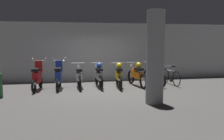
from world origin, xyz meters
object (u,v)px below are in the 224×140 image
Objects in this scene: motorbike_slot_2 at (79,76)px; bicycle at (171,77)px; motorbike_slot_4 at (119,75)px; support_pillar at (155,58)px; motorbike_slot_0 at (37,77)px; motorbike_slot_6 at (154,74)px; motorbike_slot_3 at (99,75)px; motorbike_slot_5 at (137,74)px; motorbike_slot_1 at (59,76)px.

bicycle is (4.19, -0.04, -0.13)m from motorbike_slot_2.
motorbike_slot_4 is 1.13× the size of bicycle.
motorbike_slot_2 is 0.67× the size of support_pillar.
motorbike_slot_6 is at bearing 2.15° from motorbike_slot_0.
support_pillar is (0.55, -2.84, 0.93)m from motorbike_slot_4.
motorbike_slot_2 is 3.37m from motorbike_slot_6.
motorbike_slot_2 is 1.00× the size of motorbike_slot_4.
motorbike_slot_3 is 1.00× the size of motorbike_slot_4.
support_pillar is at bearing -79.01° from motorbike_slot_4.
motorbike_slot_5 is at bearing -171.87° from motorbike_slot_6.
motorbike_slot_3 is at bearing 176.74° from motorbike_slot_5.
motorbike_slot_3 is 0.87m from motorbike_slot_4.
support_pillar is (2.24, -3.08, 0.97)m from motorbike_slot_2.
motorbike_slot_4 is 0.85m from motorbike_slot_5.
motorbike_slot_2 is at bearing 179.42° from bicycle.
motorbike_slot_0 is at bearing -175.06° from motorbike_slot_1.
bicycle is (1.66, 0.11, -0.16)m from motorbike_slot_5.
motorbike_slot_3 is 3.46m from support_pillar.
motorbike_slot_5 is at bearing 0.94° from motorbike_slot_0.
motorbike_slot_2 is 1.00× the size of motorbike_slot_5.
motorbike_slot_5 is at bearing -0.06° from motorbike_slot_1.
motorbike_slot_2 is 1.01× the size of motorbike_slot_6.
motorbike_slot_5 and motorbike_slot_6 have the same top height.
motorbike_slot_1 reaches higher than bicycle.
motorbike_slot_3 is at bearing 167.39° from motorbike_slot_4.
motorbike_slot_3 is at bearing -179.45° from motorbike_slot_6.
motorbike_slot_2 is 1.71m from motorbike_slot_4.
motorbike_slot_0 reaches higher than motorbike_slot_3.
motorbike_slot_0 is 0.84m from motorbike_slot_1.
support_pillar is at bearing -95.68° from motorbike_slot_5.
support_pillar is (-1.95, -3.04, 1.09)m from bicycle.
motorbike_slot_4 is at bearing -2.18° from motorbike_slot_1.
motorbike_slot_3 is at bearing 114.77° from support_pillar.
support_pillar is at bearing -43.57° from motorbike_slot_1.
motorbike_slot_1 is 4.22m from motorbike_slot_6.
motorbike_slot_2 is at bearing 9.89° from motorbike_slot_1.
motorbike_slot_5 is at bearing -3.26° from motorbike_slot_3.
motorbike_slot_4 is (0.85, -0.19, 0.00)m from motorbike_slot_3.
motorbike_slot_4 is at bearing -175.42° from bicycle.
motorbike_slot_1 is at bearing 136.43° from support_pillar.
support_pillar reaches higher than motorbike_slot_4.
motorbike_slot_1 is at bearing 177.82° from motorbike_slot_4.
bicycle is (5.03, 0.10, -0.17)m from motorbike_slot_1.
motorbike_slot_4 is 1.70m from motorbike_slot_6.
motorbike_slot_4 is at bearing -172.79° from motorbike_slot_6.
motorbike_slot_3 is 1.13× the size of bicycle.
motorbike_slot_0 is at bearing -172.57° from motorbike_slot_2.
motorbike_slot_1 is 0.58× the size of support_pillar.
bicycle is (2.50, 0.20, -0.16)m from motorbike_slot_4.
motorbike_slot_1 is at bearing -170.11° from motorbike_slot_2.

